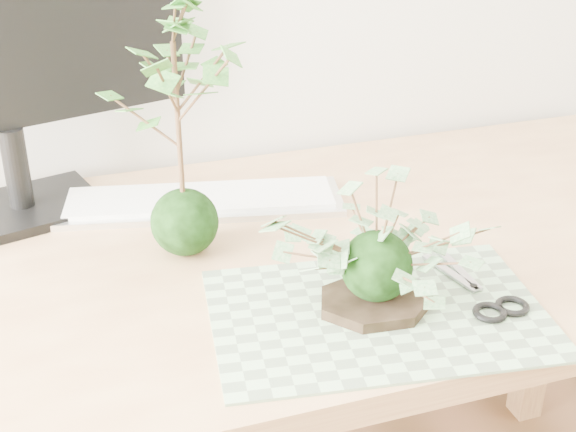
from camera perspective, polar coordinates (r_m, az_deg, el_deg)
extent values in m
cube|color=tan|center=(1.18, -1.61, -3.34)|extent=(1.60, 0.70, 0.04)
cube|color=tan|center=(1.90, 17.73, -5.04)|extent=(0.06, 0.06, 0.70)
cube|color=#5C7057|center=(1.04, 6.40, -6.88)|extent=(0.46, 0.34, 0.00)
cylinder|color=black|center=(1.04, 6.17, -6.06)|extent=(0.17, 0.17, 0.01)
sphere|color=black|center=(1.01, 6.32, -3.55)|extent=(0.09, 0.09, 0.09)
sphere|color=black|center=(1.16, -7.36, -0.43)|extent=(0.10, 0.10, 0.10)
cylinder|color=#4A311D|center=(1.10, -7.79, 6.13)|extent=(0.01, 0.01, 0.24)
cube|color=silver|center=(1.31, -6.24, 0.95)|extent=(0.48, 0.23, 0.01)
cube|color=white|center=(1.31, -6.26, 1.30)|extent=(0.44, 0.20, 0.01)
cube|color=black|center=(1.34, -18.31, 0.46)|extent=(0.27, 0.23, 0.02)
cylinder|color=black|center=(1.31, -18.75, 3.27)|extent=(0.04, 0.04, 0.13)
cube|color=#99999F|center=(1.13, 11.63, -3.98)|extent=(0.03, 0.11, 0.00)
cube|color=#99999F|center=(1.14, 12.32, -3.84)|extent=(0.01, 0.11, 0.00)
torus|color=black|center=(1.05, 13.89, -6.66)|extent=(0.05, 0.05, 0.01)
torus|color=black|center=(1.07, 15.51, -6.28)|extent=(0.05, 0.05, 0.01)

